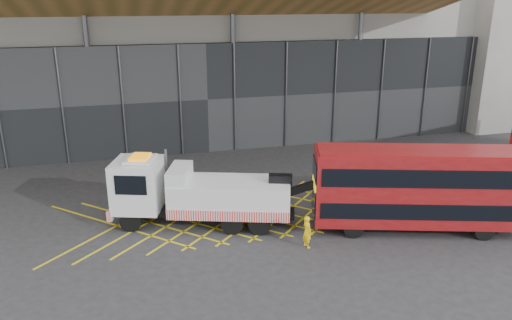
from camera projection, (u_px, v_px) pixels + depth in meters
name	position (u px, v px, depth m)	size (l,w,h in m)	color
ground_plane	(209.00, 215.00, 26.78)	(120.00, 120.00, 0.00)	#2C2C2F
road_markings	(238.00, 212.00, 27.18)	(19.96, 7.16, 0.01)	yellow
construction_building	(190.00, 24.00, 41.29)	(55.00, 23.97, 18.00)	gray
recovery_truck	(195.00, 193.00, 25.29)	(10.52, 5.28, 3.71)	black
bus_towed	(419.00, 186.00, 24.50)	(10.54, 5.35, 4.20)	maroon
worker	(307.00, 232.00, 23.22)	(0.57, 0.37, 1.56)	yellow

